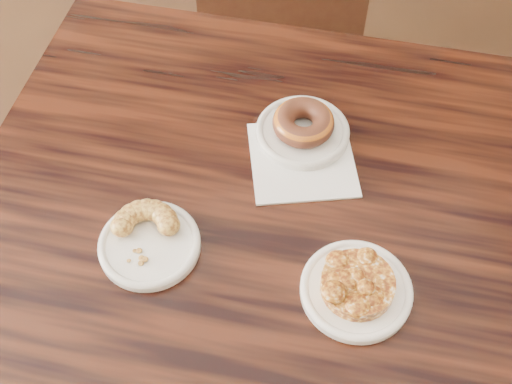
{
  "coord_description": "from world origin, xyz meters",
  "views": [
    {
      "loc": [
        0.2,
        -0.54,
        1.57
      ],
      "look_at": [
        0.22,
        0.0,
        0.8
      ],
      "focal_mm": 45.0,
      "sensor_mm": 36.0,
      "label": 1
    }
  ],
  "objects_px": {
    "cafe_table": "(264,341)",
    "apple_fritter": "(358,283)",
    "cruller_fragment": "(148,237)",
    "glazed_donut": "(303,123)"
  },
  "relations": [
    {
      "from": "cafe_table",
      "to": "apple_fritter",
      "type": "bearing_deg",
      "value": -20.52
    },
    {
      "from": "cruller_fragment",
      "to": "apple_fritter",
      "type": "bearing_deg",
      "value": -15.63
    },
    {
      "from": "glazed_donut",
      "to": "cruller_fragment",
      "type": "height_order",
      "value": "glazed_donut"
    },
    {
      "from": "cruller_fragment",
      "to": "glazed_donut",
      "type": "bearing_deg",
      "value": 40.83
    },
    {
      "from": "glazed_donut",
      "to": "cruller_fragment",
      "type": "xyz_separation_m",
      "value": [
        -0.24,
        -0.21,
        -0.01
      ]
    },
    {
      "from": "cafe_table",
      "to": "apple_fritter",
      "type": "xyz_separation_m",
      "value": [
        0.12,
        -0.08,
        0.4
      ]
    },
    {
      "from": "glazed_donut",
      "to": "cruller_fragment",
      "type": "bearing_deg",
      "value": -139.17
    },
    {
      "from": "cafe_table",
      "to": "cruller_fragment",
      "type": "relative_size",
      "value": 8.55
    },
    {
      "from": "cafe_table",
      "to": "apple_fritter",
      "type": "relative_size",
      "value": 6.99
    },
    {
      "from": "cafe_table",
      "to": "apple_fritter",
      "type": "height_order",
      "value": "apple_fritter"
    }
  ]
}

